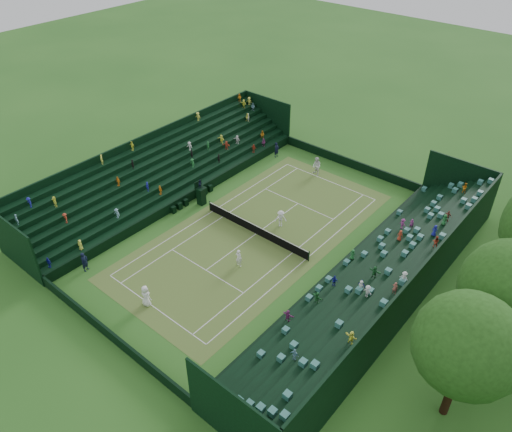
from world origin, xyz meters
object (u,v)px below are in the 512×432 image
object	(u,v)px
umpire_chair	(201,194)
player_far_west	(317,166)
tennis_net	(256,229)
player_near_east	(239,258)
player_near_west	(146,296)
player_far_east	(281,219)

from	to	relation	value
umpire_chair	player_far_west	size ratio (longest dim) A/B	1.37
tennis_net	player_near_east	xyz separation A→B (m)	(1.70, -4.22, 0.32)
tennis_net	umpire_chair	size ratio (longest dim) A/B	4.26
player_near_east	player_near_west	bearing A→B (deg)	68.26
player_far_west	player_far_east	world-z (taller)	player_far_west
player_far_west	player_far_east	size ratio (longest dim) A/B	1.20
umpire_chair	player_near_west	bearing A→B (deg)	-61.96
player_far_west	player_far_east	distance (m)	10.18
player_near_west	player_far_west	distance (m)	24.26
player_near_west	player_far_west	bearing A→B (deg)	-94.27
umpire_chair	player_near_east	size ratio (longest dim) A/B	1.63
player_far_east	player_near_west	bearing A→B (deg)	-135.04
tennis_net	player_near_east	world-z (taller)	player_near_east
umpire_chair	player_far_east	world-z (taller)	umpire_chair
player_near_west	player_near_east	size ratio (longest dim) A/B	1.10
tennis_net	player_far_east	distance (m)	2.58
umpire_chair	player_near_east	world-z (taller)	umpire_chair
tennis_net	player_far_east	bearing A→B (deg)	68.69
player_near_east	tennis_net	bearing A→B (deg)	-73.09
umpire_chair	player_far_west	world-z (taller)	umpire_chair
umpire_chair	player_far_east	distance (m)	8.43
tennis_net	umpire_chair	world-z (taller)	umpire_chair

